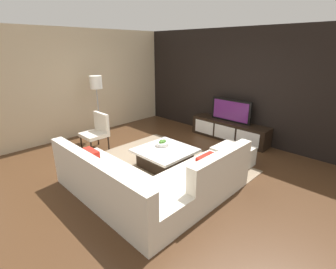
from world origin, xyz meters
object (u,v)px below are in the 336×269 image
(floor_lamp, at_px, (96,87))
(ottoman, at_px, (233,156))
(sectional_couch, at_px, (149,183))
(television, at_px, (231,111))
(fruit_bowl, at_px, (162,143))
(media_console, at_px, (229,130))
(accent_chair_near, at_px, (97,129))
(coffee_table, at_px, (165,157))

(floor_lamp, height_order, ottoman, floor_lamp)
(sectional_couch, height_order, floor_lamp, floor_lamp)
(television, bearing_deg, fruit_bowl, -97.28)
(media_console, distance_m, ottoman, 1.54)
(media_console, height_order, floor_lamp, floor_lamp)
(television, height_order, accent_chair_near, television)
(coffee_table, height_order, fruit_bowl, fruit_bowl)
(fruit_bowl, bearing_deg, coffee_table, -29.37)
(floor_lamp, bearing_deg, sectional_couch, -17.52)
(coffee_table, bearing_deg, ottoman, 46.55)
(accent_chair_near, relative_size, ottoman, 1.24)
(media_console, bearing_deg, floor_lamp, -138.09)
(coffee_table, xyz_separation_m, fruit_bowl, (-0.18, 0.10, 0.23))
(television, bearing_deg, accent_chair_near, -124.75)
(media_console, relative_size, coffee_table, 2.00)
(fruit_bowl, bearing_deg, accent_chair_near, -160.94)
(sectional_couch, relative_size, accent_chair_near, 2.91)
(television, bearing_deg, sectional_couch, -80.87)
(ottoman, xyz_separation_m, fruit_bowl, (-1.15, -0.92, 0.23))
(accent_chair_near, xyz_separation_m, floor_lamp, (-0.66, 0.45, 0.89))
(coffee_table, bearing_deg, fruit_bowl, 150.63)
(television, xyz_separation_m, floor_lamp, (-2.57, -2.31, 0.59))
(accent_chair_near, bearing_deg, media_console, 44.28)
(fruit_bowl, bearing_deg, media_console, 82.71)
(media_console, bearing_deg, ottoman, -55.68)
(sectional_couch, distance_m, fruit_bowl, 1.37)
(media_console, height_order, sectional_couch, sectional_couch)
(accent_chair_near, bearing_deg, fruit_bowl, 8.10)
(television, bearing_deg, floor_lamp, -138.08)
(television, xyz_separation_m, coffee_table, (-0.10, -2.30, -0.59))
(media_console, relative_size, accent_chair_near, 2.42)
(accent_chair_near, bearing_deg, coffee_table, 3.35)
(television, distance_m, accent_chair_near, 3.37)
(floor_lamp, bearing_deg, ottoman, 16.75)
(floor_lamp, relative_size, ottoman, 2.36)
(sectional_couch, distance_m, accent_chair_near, 2.51)
(coffee_table, xyz_separation_m, floor_lamp, (-2.47, -0.01, 1.18))
(television, height_order, sectional_couch, television)
(television, height_order, fruit_bowl, television)
(coffee_table, xyz_separation_m, ottoman, (0.97, 1.02, -0.00))
(coffee_table, xyz_separation_m, accent_chair_near, (-1.81, -0.46, 0.29))
(television, xyz_separation_m, fruit_bowl, (-0.28, -2.20, -0.36))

